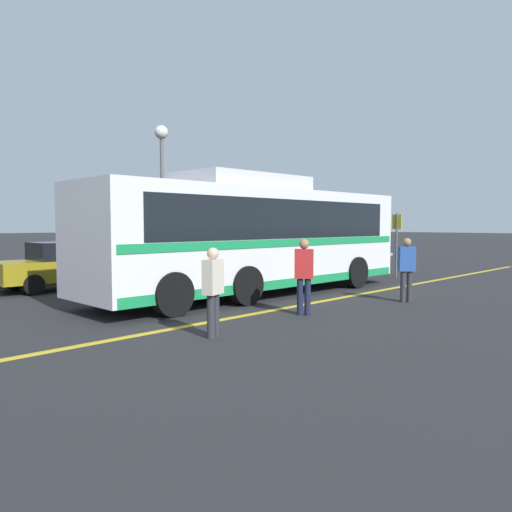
{
  "coord_description": "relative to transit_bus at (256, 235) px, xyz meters",
  "views": [
    {
      "loc": [
        -11.47,
        -10.52,
        2.04
      ],
      "look_at": [
        -1.1,
        -0.46,
        1.12
      ],
      "focal_mm": 35.0,
      "sensor_mm": 36.0,
      "label": 1
    }
  ],
  "objects": [
    {
      "name": "parked_car_2",
      "position": [
        3.06,
        4.92,
        -1.0
      ],
      "size": [
        4.6,
        2.21,
        1.45
      ],
      "rotation": [
        0.0,
        0.0,
        -1.63
      ],
      "color": "maroon",
      "rests_on": "ground_plane"
    },
    {
      "name": "parked_car_1",
      "position": [
        -3.27,
        5.2,
        -0.99
      ],
      "size": [
        4.34,
        1.88,
        1.48
      ],
      "rotation": [
        0.0,
        0.0,
        -1.6
      ],
      "color": "olive",
      "rests_on": "ground_plane"
    },
    {
      "name": "curb_strip",
      "position": [
        0.01,
        6.4,
        -1.65
      ],
      "size": [
        38.62,
        0.36,
        0.15
      ],
      "primitive_type": "cube",
      "color": "#99999E",
      "rests_on": "ground_plane"
    },
    {
      "name": "pedestrian_0",
      "position": [
        -4.52,
        -3.33,
        -0.81
      ],
      "size": [
        0.47,
        0.34,
        1.62
      ],
      "rotation": [
        0.0,
        0.0,
        0.33
      ],
      "color": "#2D2D33",
      "rests_on": "ground_plane"
    },
    {
      "name": "street_lamp",
      "position": [
        1.97,
        7.38,
        2.96
      ],
      "size": [
        0.56,
        0.56,
        6.14
      ],
      "color": "#59595E",
      "rests_on": "ground_plane"
    },
    {
      "name": "ground_plane",
      "position": [
        1.11,
        0.46,
        -1.73
      ],
      "size": [
        220.0,
        220.0,
        0.0
      ],
      "primitive_type": "plane",
      "color": "#262628"
    },
    {
      "name": "lane_strip_0",
      "position": [
        0.01,
        -2.2,
        -1.73
      ],
      "size": [
        30.62,
        0.2,
        0.01
      ],
      "primitive_type": "cube",
      "rotation": [
        0.0,
        0.0,
        1.57
      ],
      "color": "gold",
      "rests_on": "ground_plane"
    },
    {
      "name": "bus_stop_sign",
      "position": [
        7.03,
        -0.67,
        -0.18
      ],
      "size": [
        0.07,
        0.4,
        2.46
      ],
      "rotation": [
        0.0,
        0.0,
        -1.59
      ],
      "color": "#59595E",
      "rests_on": "ground_plane"
    },
    {
      "name": "pedestrian_1",
      "position": [
        1.69,
        -3.86,
        -0.77
      ],
      "size": [
        0.46,
        0.45,
        1.68
      ],
      "rotation": [
        0.0,
        0.0,
        2.39
      ],
      "color": "#2D2D33",
      "rests_on": "ground_plane"
    },
    {
      "name": "parked_car_3",
      "position": [
        8.8,
        5.39,
        -1.04
      ],
      "size": [
        4.4,
        2.14,
        1.37
      ],
      "rotation": [
        0.0,
        0.0,
        -1.65
      ],
      "color": "silver",
      "rests_on": "ground_plane"
    },
    {
      "name": "pedestrian_2",
      "position": [
        -1.64,
        -3.1,
        -0.76
      ],
      "size": [
        0.43,
        0.47,
        1.71
      ],
      "rotation": [
        0.0,
        0.0,
        5.38
      ],
      "color": "#191E38",
      "rests_on": "ground_plane"
    },
    {
      "name": "transit_bus",
      "position": [
        0.0,
        0.0,
        0.0
      ],
      "size": [
        10.97,
        2.9,
        3.42
      ],
      "rotation": [
        0.0,
        0.0,
        -1.59
      ],
      "color": "silver",
      "rests_on": "ground_plane"
    }
  ]
}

